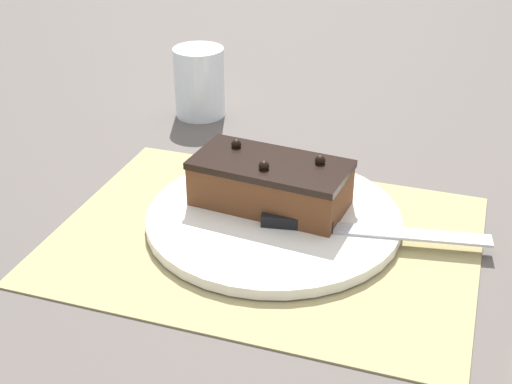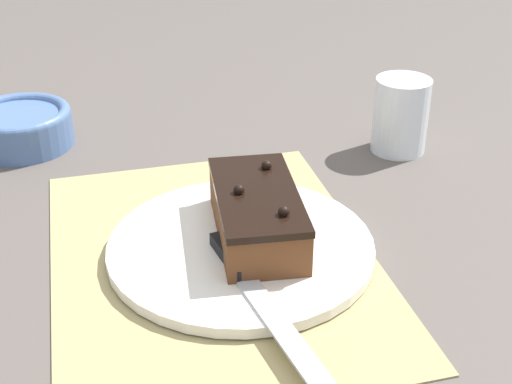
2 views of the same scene
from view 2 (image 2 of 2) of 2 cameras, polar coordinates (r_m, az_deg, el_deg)
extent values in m
plane|color=#544C47|center=(0.78, -3.48, -5.35)|extent=(3.00, 3.00, 0.00)
cube|color=tan|center=(0.77, -3.49, -5.23)|extent=(0.46, 0.34, 0.00)
cylinder|color=white|center=(0.78, -1.21, -4.44)|extent=(0.29, 0.29, 0.01)
cube|color=brown|center=(0.77, 0.07, -1.98)|extent=(0.18, 0.10, 0.05)
cube|color=black|center=(0.76, 0.07, -0.22)|extent=(0.18, 0.10, 0.01)
sphere|color=black|center=(0.80, 0.85, 2.14)|extent=(0.01, 0.01, 0.01)
sphere|color=black|center=(0.75, -1.37, 0.18)|extent=(0.01, 0.01, 0.01)
sphere|color=black|center=(0.71, 2.24, -1.58)|extent=(0.01, 0.01, 0.01)
cube|color=black|center=(0.74, -1.94, -5.12)|extent=(0.08, 0.03, 0.01)
cube|color=#B7BABF|center=(0.65, 2.25, -11.12)|extent=(0.17, 0.05, 0.00)
cylinder|color=white|center=(1.01, 11.49, 6.03)|extent=(0.08, 0.08, 0.10)
cylinder|color=#4C6B9E|center=(1.07, -18.31, 4.74)|extent=(0.15, 0.15, 0.05)
torus|color=#4C6B9E|center=(1.06, -18.50, 5.89)|extent=(0.15, 0.15, 0.02)
camera|label=1|loc=(0.67, -67.41, 11.44)|focal=50.00mm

